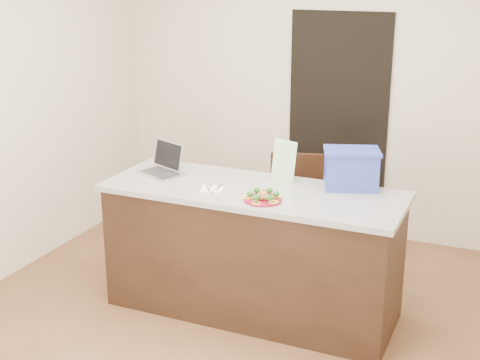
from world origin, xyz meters
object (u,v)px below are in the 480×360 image
at_px(island, 252,250).
at_px(yogurt_bottle, 263,195).
at_px(napkin, 212,189).
at_px(laptop, 164,164).
at_px(chair, 292,206).
at_px(blue_box, 351,169).
at_px(plate, 263,200).

distance_m(island, yogurt_bottle, 0.53).
height_order(island, napkin, napkin).
relative_size(napkin, laptop, 0.39).
xyz_separation_m(island, chair, (0.02, 0.77, 0.08)).
relative_size(island, blue_box, 4.67).
bearing_deg(yogurt_bottle, island, 130.39).
height_order(blue_box, chair, blue_box).
relative_size(island, chair, 2.18).
height_order(plate, chair, chair).
bearing_deg(island, yogurt_bottle, -49.61).
distance_m(island, chair, 0.78).
xyz_separation_m(yogurt_bottle, laptop, (-0.88, 0.26, 0.03)).
relative_size(plate, blue_box, 0.56).
bearing_deg(yogurt_bottle, plate, -73.59).
bearing_deg(blue_box, laptop, 168.70).
xyz_separation_m(napkin, laptop, (-0.49, 0.21, 0.06)).
distance_m(yogurt_bottle, chair, 1.04).
bearing_deg(chair, napkin, -121.58).
height_order(napkin, blue_box, blue_box).
relative_size(plate, napkin, 1.70).
bearing_deg(island, chair, 88.83).
xyz_separation_m(napkin, yogurt_bottle, (0.39, -0.05, 0.02)).
bearing_deg(island, blue_box, 25.79).
xyz_separation_m(plate, laptop, (-0.89, 0.29, 0.05)).
bearing_deg(island, napkin, -153.55).
relative_size(napkin, blue_box, 0.33).
distance_m(napkin, blue_box, 0.95).
height_order(yogurt_bottle, blue_box, blue_box).
distance_m(island, napkin, 0.54).
xyz_separation_m(plate, chair, (-0.14, 0.98, -0.39)).
height_order(island, laptop, laptop).
bearing_deg(chair, laptop, -152.90).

